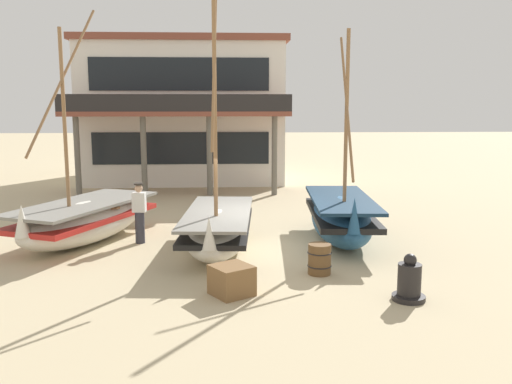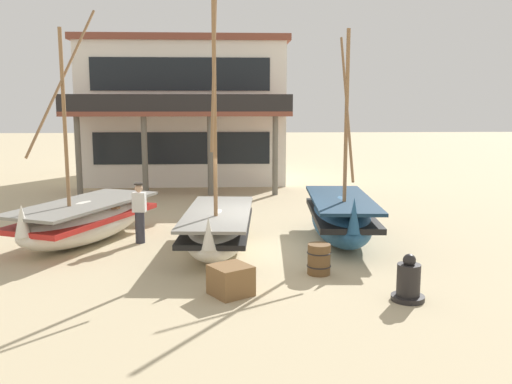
{
  "view_description": "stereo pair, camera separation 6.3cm",
  "coord_description": "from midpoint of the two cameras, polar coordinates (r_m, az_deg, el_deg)",
  "views": [
    {
      "loc": [
        -0.79,
        -14.14,
        3.84
      ],
      "look_at": [
        0.0,
        1.0,
        1.4
      ],
      "focal_mm": 38.61,
      "sensor_mm": 36.0,
      "label": 1
    },
    {
      "loc": [
        -0.73,
        -14.14,
        3.84
      ],
      "look_at": [
        0.0,
        1.0,
        1.4
      ],
      "focal_mm": 38.61,
      "sensor_mm": 36.0,
      "label": 2
    }
  ],
  "objects": [
    {
      "name": "fishing_boat_centre_large",
      "position": [
        14.5,
        -3.82,
        -3.78
      ],
      "size": [
        2.0,
        4.86,
        7.04
      ],
      "color": "silver",
      "rests_on": "ground"
    },
    {
      "name": "harbor_building_main",
      "position": [
        28.67,
        -7.12,
        8.35
      ],
      "size": [
        9.95,
        9.48,
        6.94
      ],
      "color": "white",
      "rests_on": "ground"
    },
    {
      "name": "capstan_winch",
      "position": [
        11.36,
        15.66,
        -8.99
      ],
      "size": [
        0.66,
        0.66,
        0.94
      ],
      "color": "black",
      "rests_on": "ground"
    },
    {
      "name": "fisherman_by_hull",
      "position": [
        15.56,
        -11.86,
        -2.19
      ],
      "size": [
        0.38,
        0.26,
        1.68
      ],
      "color": "#33333D",
      "rests_on": "ground"
    },
    {
      "name": "fishing_boat_near_left",
      "position": [
        15.6,
        8.9,
        -2.59
      ],
      "size": [
        1.91,
        4.72,
        5.74
      ],
      "color": "#23517A",
      "rests_on": "ground"
    },
    {
      "name": "cargo_crate",
      "position": [
        11.28,
        -2.47,
        -9.12
      ],
      "size": [
        1.01,
        1.01,
        0.61
      ],
      "primitive_type": "cube",
      "rotation": [
        0.0,
        0.0,
        0.57
      ],
      "color": "brown",
      "rests_on": "ground"
    },
    {
      "name": "ground_plane",
      "position": [
        14.67,
        0.31,
        -6.03
      ],
      "size": [
        120.0,
        120.0,
        0.0
      ],
      "primitive_type": "plane",
      "color": "tan"
    },
    {
      "name": "wooden_barrel",
      "position": [
        12.66,
        6.68,
        -6.92
      ],
      "size": [
        0.56,
        0.56,
        0.7
      ],
      "color": "brown",
      "rests_on": "ground"
    },
    {
      "name": "fishing_boat_far_right",
      "position": [
        16.07,
        -17.29,
        -2.78
      ],
      "size": [
        3.64,
        5.16,
        6.4
      ],
      "color": "silver",
      "rests_on": "ground"
    }
  ]
}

